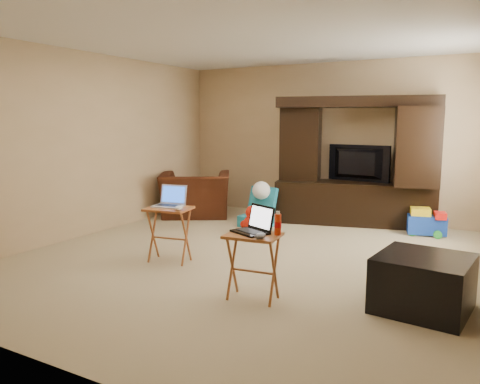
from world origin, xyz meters
The scene contains 19 objects.
floor centered at (0.00, 0.00, 0.00)m, with size 5.50×5.50×0.00m, color #C1B186.
ceiling centered at (0.00, 0.00, 2.50)m, with size 5.50×5.50×0.00m, color silver.
wall_back centered at (0.00, 2.75, 1.25)m, with size 5.00×5.00×0.00m, color tan.
wall_front centered at (0.00, -2.75, 1.25)m, with size 5.00×5.00×0.00m, color tan.
wall_left centered at (-2.50, 0.00, 1.25)m, with size 5.50×5.50×0.00m, color tan.
entertainment_center centered at (0.55, 2.42, 0.97)m, with size 2.36×0.59×1.93m, color black.
television centered at (0.55, 2.50, 0.93)m, with size 0.98×0.13×0.56m, color black.
recliner centered at (-1.91, 1.72, 0.36)m, with size 1.12×0.98×0.73m, color #441C0E.
child_rocker centered at (-0.67, 1.54, 0.30)m, with size 0.44×0.51×0.59m, color #19728B, non-canonical shape.
plush_toy centered at (-0.52, 1.10, 0.20)m, with size 0.36×0.30×0.40m, color red, non-canonical shape.
push_toy centered at (1.65, 2.18, 0.19)m, with size 0.51×0.37×0.39m, color #163EB5, non-canonical shape.
ottoman centered at (1.98, -0.62, 0.23)m, with size 0.72×0.72×0.46m, color black.
tray_table_left centered at (-0.71, -0.55, 0.31)m, with size 0.48×0.38×0.62m, color #A95829.
tray_table_right centered at (0.63, -1.10, 0.30)m, with size 0.46×0.37×0.59m, color #A65A28.
laptop_left centered at (-0.74, -0.52, 0.74)m, with size 0.32×0.27×0.24m, color silver.
laptop_right centered at (0.59, -1.08, 0.71)m, with size 0.31×0.26×0.24m, color black.
mouse_left centered at (-0.52, -0.62, 0.64)m, with size 0.08×0.13×0.05m, color silver.
mouse_right centered at (0.76, -1.22, 0.62)m, with size 0.08×0.12×0.05m, color #434348.
water_bottle centered at (0.83, -1.02, 0.69)m, with size 0.06×0.06×0.18m, color red.
Camera 1 is at (2.45, -4.63, 1.56)m, focal length 35.00 mm.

